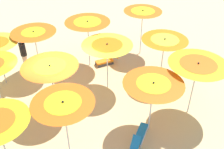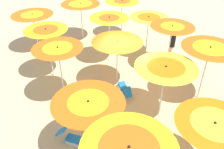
# 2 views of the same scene
# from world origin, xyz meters

# --- Properties ---
(ground) EXTENTS (40.31, 40.31, 0.04)m
(ground) POSITION_xyz_m (0.00, 0.00, -0.02)
(ground) COLOR #D1B57F
(beach_umbrella_2) EXTENTS (1.93, 1.93, 2.48)m
(beach_umbrella_2) POSITION_xyz_m (-1.70, 2.13, 2.26)
(beach_umbrella_2) COLOR silver
(beach_umbrella_2) RESTS_ON ground
(beach_umbrella_3) EXTENTS (2.11, 2.11, 2.27)m
(beach_umbrella_3) POSITION_xyz_m (-3.78, -0.17, 2.02)
(beach_umbrella_3) COLOR silver
(beach_umbrella_3) RESTS_ON ground
(beach_umbrella_4) EXTENTS (2.21, 2.21, 2.44)m
(beach_umbrella_4) POSITION_xyz_m (-4.96, -1.76, 2.21)
(beach_umbrella_4) COLOR silver
(beach_umbrella_4) RESTS_ON ground
(beach_umbrella_7) EXTENTS (2.15, 2.15, 2.25)m
(beach_umbrella_7) POSITION_xyz_m (0.04, 0.41, 1.99)
(beach_umbrella_7) COLOR silver
(beach_umbrella_7) RESTS_ON ground
(beach_umbrella_8) EXTENTS (2.17, 2.17, 2.31)m
(beach_umbrella_8) POSITION_xyz_m (-1.24, -1.85, 2.07)
(beach_umbrella_8) COLOR silver
(beach_umbrella_8) RESTS_ON ground
(beach_umbrella_9) EXTENTS (2.07, 2.07, 2.19)m
(beach_umbrella_9) POSITION_xyz_m (-3.25, -3.51, 1.92)
(beach_umbrella_9) COLOR silver
(beach_umbrella_9) RESTS_ON ground
(beach_umbrella_12) EXTENTS (2.06, 2.06, 2.33)m
(beach_umbrella_12) POSITION_xyz_m (2.27, -1.46, 2.10)
(beach_umbrella_12) COLOR silver
(beach_umbrella_12) RESTS_ON ground
(beach_umbrella_13) EXTENTS (2.17, 2.17, 2.48)m
(beach_umbrella_13) POSITION_xyz_m (0.43, -3.17, 2.22)
(beach_umbrella_13) COLOR silver
(beach_umbrella_13) RESTS_ON ground
(beach_umbrella_14) EXTENTS (1.96, 1.96, 2.54)m
(beach_umbrella_14) POSITION_xyz_m (-1.55, -5.37, 2.29)
(beach_umbrella_14) COLOR silver
(beach_umbrella_14) RESTS_ON ground
(lounger_1) EXTENTS (1.06, 1.15, 0.58)m
(lounger_1) POSITION_xyz_m (-0.31, -3.58, 0.20)
(lounger_1) COLOR #333338
(lounger_1) RESTS_ON ground
(lounger_2) EXTENTS (0.38, 1.40, 0.62)m
(lounger_2) POSITION_xyz_m (-3.65, 0.45, 0.20)
(lounger_2) COLOR silver
(lounger_2) RESTS_ON ground
(lounger_3) EXTENTS (1.15, 0.96, 0.57)m
(lounger_3) POSITION_xyz_m (-0.42, -0.13, 0.20)
(lounger_3) COLOR silver
(lounger_3) RESTS_ON ground
(beachgoer_0) EXTENTS (0.30, 0.30, 1.70)m
(beachgoer_0) POSITION_xyz_m (3.18, -1.48, 0.89)
(beachgoer_0) COLOR beige
(beachgoer_0) RESTS_ON ground
(beach_ball) EXTENTS (0.35, 0.35, 0.35)m
(beach_ball) POSITION_xyz_m (-3.70, -2.42, 0.18)
(beach_ball) COLOR #337FE5
(beach_ball) RESTS_ON ground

